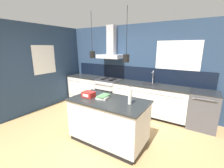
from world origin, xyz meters
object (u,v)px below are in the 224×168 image
at_px(oven_range, 109,92).
at_px(bottle_on_island, 130,96).
at_px(book_stack, 103,97).
at_px(red_supply_box, 89,94).
at_px(dishwasher, 203,110).

bearing_deg(oven_range, bottle_on_island, -46.77).
distance_m(book_stack, red_supply_box, 0.32).
xyz_separation_m(bottle_on_island, red_supply_box, (-0.91, -0.10, -0.09)).
height_order(oven_range, book_stack, book_stack).
xyz_separation_m(dishwasher, bottle_on_island, (-1.19, -1.64, 0.60)).
xyz_separation_m(dishwasher, book_stack, (-1.80, -1.62, 0.48)).
bearing_deg(red_supply_box, dishwasher, 39.57).
xyz_separation_m(bottle_on_island, book_stack, (-0.61, 0.01, -0.12)).
bearing_deg(book_stack, bottle_on_island, -1.38).
relative_size(book_stack, red_supply_box, 1.33).
relative_size(oven_range, red_supply_box, 3.71).
relative_size(oven_range, bottle_on_island, 2.60).
bearing_deg(red_supply_box, oven_range, 109.87).
xyz_separation_m(oven_range, book_stack, (0.92, -1.62, 0.48)).
height_order(oven_range, dishwasher, same).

